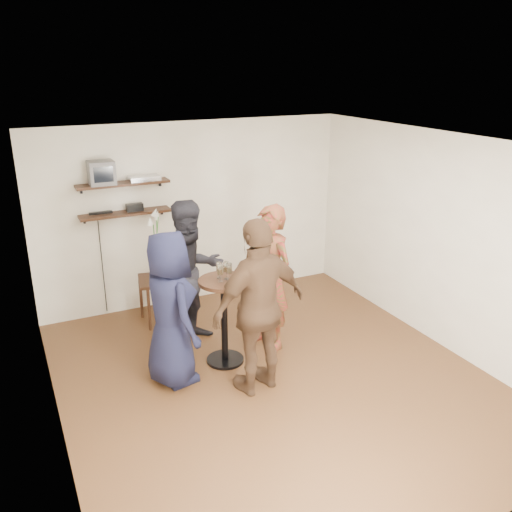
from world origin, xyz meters
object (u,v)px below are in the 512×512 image
Objects in this scene: side_table at (159,286)px; drinks_table at (224,310)px; person_navy at (170,309)px; person_brown at (260,307)px; dvd_deck at (144,178)px; person_plaid at (270,278)px; crt_monitor at (101,173)px; person_dark at (192,273)px; radio at (135,207)px.

drinks_table is at bearing -74.46° from side_table.
person_brown is (0.79, -0.55, 0.09)m from person_navy.
person_plaid is at bearing -57.81° from dvd_deck.
crt_monitor is 0.17× the size of person_brown.
drinks_table is (0.92, -1.79, -1.35)m from crt_monitor.
dvd_deck is 2.18m from person_navy.
crt_monitor is at bearing 111.32° from person_dark.
radio is at bearing 95.57° from person_dark.
crt_monitor is 0.80× the size of dvd_deck.
dvd_deck is 0.64× the size of side_table.
side_table is 0.33× the size of person_brown.
dvd_deck is at bearing -159.80° from person_plaid.
side_table is 0.84m from person_dark.
person_dark is (-0.81, 0.52, 0.02)m from person_plaid.
person_dark reaches higher than person_plaid.
person_plaid is (1.04, -1.65, -1.00)m from dvd_deck.
radio is 0.12× the size of person_dark.
side_table is at bearing -20.39° from person_navy.
dvd_deck is 2.67m from person_brown.
radio is at bearing 109.79° from side_table.
person_plaid reaches higher than side_table.
person_navy reaches higher than side_table.
side_table is 0.34× the size of person_dark.
person_navy reaches higher than radio.
dvd_deck is at bearing 0.00° from crt_monitor.
person_brown is (0.51, -2.03, 0.44)m from side_table.
drinks_table is (0.53, -1.79, -0.85)m from radio.
person_brown is (-0.53, -0.80, 0.06)m from person_plaid.
crt_monitor is 0.63m from radio.
crt_monitor reaches higher than person_plaid.
crt_monitor is 0.52× the size of side_table.
dvd_deck is at bearing -89.21° from person_brown.
crt_monitor reaches higher than person_dark.
dvd_deck is at bearing 101.88° from drinks_table.
drinks_table is 0.70m from person_navy.
radio is at bearing 0.00° from crt_monitor.
crt_monitor is 2.54m from person_plaid.
person_navy is 0.97m from person_brown.
person_plaid reaches higher than drinks_table.
person_navy is at bearing -91.28° from person_plaid.
crt_monitor is 0.18× the size of person_plaid.
person_dark reaches higher than radio.
radio is 0.12× the size of person_plaid.
drinks_table reaches higher than side_table.
side_table is (0.54, -0.42, -1.50)m from crt_monitor.
person_plaid is (1.04, -1.23, 0.38)m from side_table.
dvd_deck is 0.21× the size of person_brown.
person_brown is at bearing -45.60° from person_plaid.
crt_monitor is at bearing 142.28° from side_table.
person_dark is at bearing 103.00° from drinks_table.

